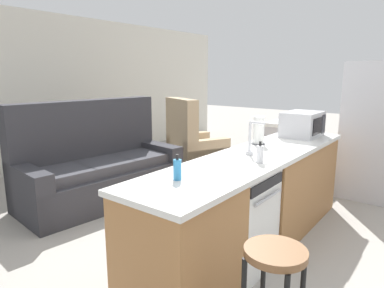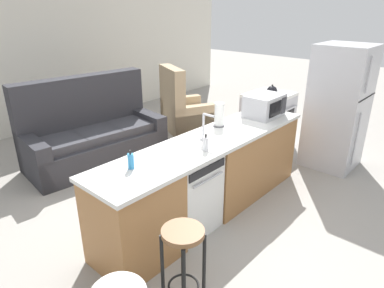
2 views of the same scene
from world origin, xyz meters
name	(u,v)px [view 2 (image 2 of 2)]	position (x,y,z in m)	size (l,w,h in m)	color
ground_plane	(200,216)	(0.00, 0.00, 0.00)	(24.00, 24.00, 0.00)	gray
wall_back	(37,60)	(0.30, 4.20, 1.30)	(10.00, 0.06, 2.60)	silver
kitchen_counter	(214,176)	(0.24, 0.00, 0.42)	(2.94, 0.66, 0.90)	#9E6B3D
dishwasher	(185,192)	(-0.25, 0.00, 0.42)	(0.58, 0.61, 0.84)	white
stove_range	(267,120)	(2.35, 0.55, 0.45)	(0.76, 0.68, 0.90)	#B7B7BC
refrigerator	(338,108)	(2.35, -0.55, 0.88)	(0.72, 0.73, 1.75)	#B7B7BC
microwave	(264,106)	(1.24, 0.00, 1.04)	(0.50, 0.37, 0.28)	#B7B7BC
sink_faucet	(204,129)	(0.08, 0.03, 1.03)	(0.07, 0.18, 0.30)	silver
paper_towel_roll	(219,115)	(0.55, 0.19, 1.04)	(0.14, 0.14, 0.28)	#4C4C51
soap_bottle	(206,144)	(-0.12, -0.16, 0.97)	(0.06, 0.06, 0.18)	silver
dish_soap_bottle	(131,161)	(-0.86, 0.08, 0.97)	(0.06, 0.06, 0.18)	#338CCC
kettle	(272,91)	(2.18, 0.42, 0.99)	(0.21, 0.17, 0.19)	black
bar_stool	(183,253)	(-1.05, -0.73, 0.54)	(0.32, 0.32, 0.74)	brown
couch	(92,136)	(0.06, 2.20, 0.39)	(2.09, 1.11, 1.27)	#2D2D33
armchair	(183,112)	(1.97, 2.13, 0.35)	(1.09, 1.11, 1.20)	tan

